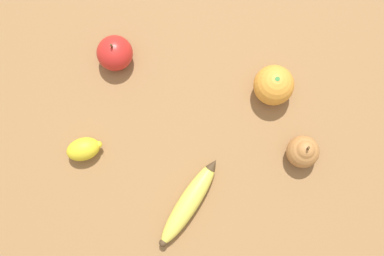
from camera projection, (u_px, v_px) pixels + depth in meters
The scene contains 6 objects.
ground_plane at pixel (170, 142), 0.94m from camera, with size 3.00×3.00×0.00m, color olive.
banana at pixel (189, 202), 0.90m from camera, with size 0.20×0.08×0.04m.
orange at pixel (274, 85), 0.92m from camera, with size 0.08×0.08×0.08m.
pear at pixel (303, 151), 0.90m from camera, with size 0.07×0.07×0.08m.
apple at pixel (115, 53), 0.94m from camera, with size 0.08×0.08×0.08m.
lemon at pixel (84, 149), 0.91m from camera, with size 0.08×0.07×0.05m.
Camera 1 is at (0.08, 0.15, 0.93)m, focal length 42.00 mm.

